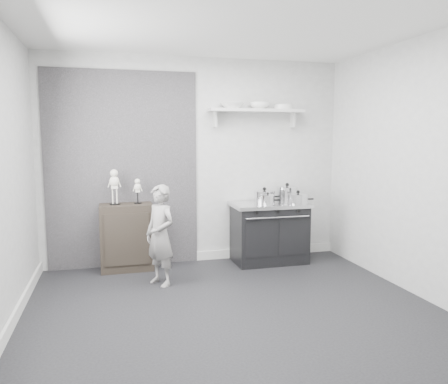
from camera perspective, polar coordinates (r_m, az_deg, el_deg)
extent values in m
plane|color=black|center=(4.39, 1.13, -15.15)|extent=(4.00, 4.00, 0.00)
cube|color=#A7A7A4|center=(5.82, -3.69, 4.04)|extent=(4.00, 0.02, 2.70)
cube|color=#A7A7A4|center=(2.40, 13.01, -0.60)|extent=(4.00, 0.02, 2.70)
cube|color=#A7A7A4|center=(5.00, 23.82, 2.93)|extent=(0.02, 3.60, 2.70)
cube|color=silver|center=(4.19, 1.23, 21.45)|extent=(4.00, 3.60, 0.02)
cube|color=black|center=(5.71, -13.07, 2.80)|extent=(1.90, 0.02, 2.50)
cube|color=silver|center=(6.27, 5.53, -7.70)|extent=(2.00, 0.03, 0.12)
cube|color=silver|center=(4.31, -26.16, -15.48)|extent=(0.03, 3.60, 0.12)
cube|color=silver|center=(5.90, 4.28, 10.58)|extent=(1.30, 0.26, 0.04)
cube|color=silver|center=(5.81, -1.16, 9.47)|extent=(0.03, 0.12, 0.20)
cube|color=silver|center=(6.16, 8.96, 9.26)|extent=(0.03, 0.12, 0.20)
cube|color=black|center=(5.90, 5.91, -5.49)|extent=(0.94, 0.57, 0.75)
cube|color=silver|center=(5.83, 5.96, -1.64)|extent=(1.00, 0.60, 0.05)
cube|color=black|center=(5.56, 4.74, -6.06)|extent=(0.40, 0.02, 0.49)
cube|color=black|center=(5.72, 9.04, -5.74)|extent=(0.40, 0.02, 0.49)
cylinder|color=silver|center=(5.56, 7.07, -3.32)|extent=(0.85, 0.02, 0.02)
cylinder|color=black|center=(5.46, 4.27, -2.67)|extent=(0.04, 0.03, 0.04)
cylinder|color=black|center=(5.56, 7.03, -2.53)|extent=(0.04, 0.03, 0.04)
cylinder|color=black|center=(5.67, 9.69, -2.39)|extent=(0.04, 0.03, 0.04)
cube|color=black|center=(5.66, -12.60, -5.74)|extent=(0.64, 0.38, 0.84)
imported|color=gray|center=(4.98, -8.32, -5.62)|extent=(0.46, 0.50, 1.14)
cylinder|color=silver|center=(5.88, 5.29, -0.64)|extent=(0.28, 0.28, 0.14)
cylinder|color=silver|center=(5.87, 5.30, 0.09)|extent=(0.28, 0.28, 0.01)
sphere|color=black|center=(5.87, 5.30, 0.40)|extent=(0.05, 0.05, 0.05)
cylinder|color=black|center=(5.95, 6.90, -0.58)|extent=(0.10, 0.02, 0.02)
cylinder|color=silver|center=(6.02, 8.23, -0.29)|extent=(0.28, 0.28, 0.18)
cylinder|color=silver|center=(6.01, 8.25, 0.64)|extent=(0.29, 0.29, 0.01)
sphere|color=black|center=(6.00, 8.25, 0.95)|extent=(0.05, 0.05, 0.05)
cylinder|color=black|center=(6.09, 9.79, -0.23)|extent=(0.10, 0.02, 0.02)
cylinder|color=silver|center=(5.76, 9.63, -0.97)|extent=(0.26, 0.26, 0.12)
cylinder|color=silver|center=(5.75, 9.65, -0.31)|extent=(0.27, 0.27, 0.01)
sphere|color=black|center=(5.74, 9.65, 0.00)|extent=(0.05, 0.05, 0.05)
cylinder|color=black|center=(5.83, 11.15, -0.91)|extent=(0.10, 0.02, 0.02)
cylinder|color=silver|center=(5.62, 5.73, -1.10)|extent=(0.17, 0.17, 0.12)
cylinder|color=silver|center=(5.62, 5.74, -0.42)|extent=(0.17, 0.17, 0.01)
sphere|color=black|center=(5.61, 5.75, -0.20)|extent=(0.03, 0.03, 0.03)
cylinder|color=black|center=(5.67, 6.91, -1.05)|extent=(0.10, 0.02, 0.02)
imported|color=white|center=(5.81, 1.05, 11.23)|extent=(0.31, 0.31, 0.08)
imported|color=white|center=(5.92, 4.66, 11.17)|extent=(0.27, 0.27, 0.08)
cylinder|color=silver|center=(6.04, 7.76, 10.94)|extent=(0.26, 0.26, 0.06)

